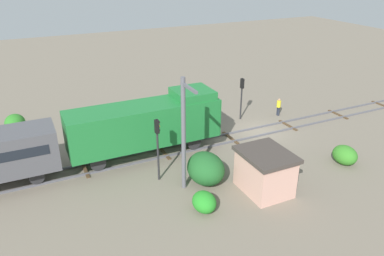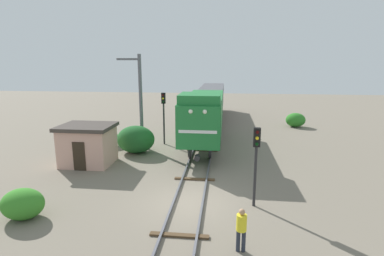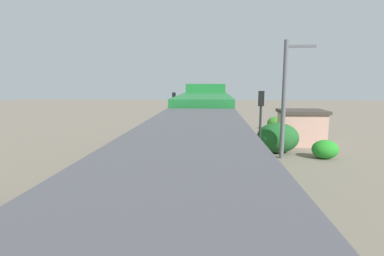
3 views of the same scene
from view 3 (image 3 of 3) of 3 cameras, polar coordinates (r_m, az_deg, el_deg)
The scene contains 12 objects.
ground_plane at distance 29.20m, azimuth 2.85°, elevation -0.90°, with size 107.38×107.38×0.00m, color #756B5B.
railway_track at distance 29.19m, azimuth 2.85°, elevation -0.76°, with size 2.40×71.59×0.16m.
locomotive at distance 18.76m, azimuth 2.38°, elevation 2.25°, with size 2.90×11.60×4.60m.
passenger_car_leading at distance 5.82m, azimuth -1.06°, elevation -15.37°, with size 2.84×14.00×3.66m.
traffic_signal_near at distance 29.08m, azimuth -3.45°, elevation 4.46°, with size 0.32×0.34×3.90m.
traffic_signal_mid at distance 18.50m, azimuth 12.95°, elevation 2.75°, with size 0.32×0.34×4.37m.
worker_near_track at distance 32.81m, azimuth -1.22°, elevation 1.94°, with size 0.38×0.38×1.70m.
catenary_mast at distance 19.86m, azimuth 17.31°, elevation 5.70°, with size 1.94×0.28×7.47m.
relay_hut at distance 25.05m, azimuth 20.09°, elevation 0.18°, with size 3.50×2.90×2.74m.
bush_near at distance 32.10m, azimuth 15.78°, elevation 0.90°, with size 1.89×1.55×1.38m, color #358026.
bush_mid at distance 21.69m, azimuth 15.99°, elevation -1.79°, with size 2.89×2.37×2.11m, color #1F5926.
bush_far at distance 21.12m, azimuth 24.02°, elevation -3.73°, with size 1.67×1.37×1.22m, color #258A26.
Camera 3 is at (-0.46, 28.78, 4.91)m, focal length 28.00 mm.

